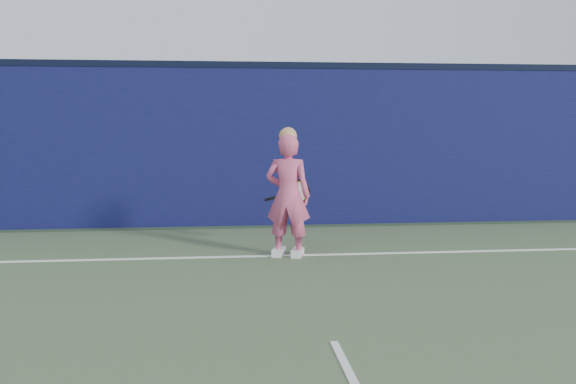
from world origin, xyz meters
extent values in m
cube|color=#0D113A|center=(0.00, 6.50, 1.25)|extent=(24.00, 0.40, 2.50)
cube|color=black|center=(0.00, 6.50, 2.55)|extent=(24.00, 0.42, 0.10)
imported|color=#D2527B|center=(-0.04, 4.00, 0.76)|extent=(0.64, 0.51, 1.52)
sphere|color=tan|center=(-0.04, 4.00, 1.49)|extent=(0.22, 0.22, 0.22)
cube|color=white|center=(0.07, 3.96, 0.05)|extent=(0.20, 0.30, 0.10)
cube|color=white|center=(-0.15, 4.03, 0.05)|extent=(0.20, 0.30, 0.10)
torus|color=black|center=(0.13, 4.41, 0.76)|extent=(0.33, 0.06, 0.33)
torus|color=#B1C212|center=(0.13, 4.41, 0.76)|extent=(0.27, 0.04, 0.27)
cylinder|color=beige|center=(0.13, 4.41, 0.76)|extent=(0.27, 0.03, 0.27)
cylinder|color=black|center=(-0.10, 4.49, 0.70)|extent=(0.30, 0.09, 0.11)
cylinder|color=black|center=(-0.23, 4.54, 0.65)|extent=(0.14, 0.06, 0.07)
cube|color=white|center=(0.00, 4.00, 0.01)|extent=(11.00, 0.08, 0.01)
camera|label=1|loc=(-0.80, -3.38, 1.67)|focal=38.00mm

